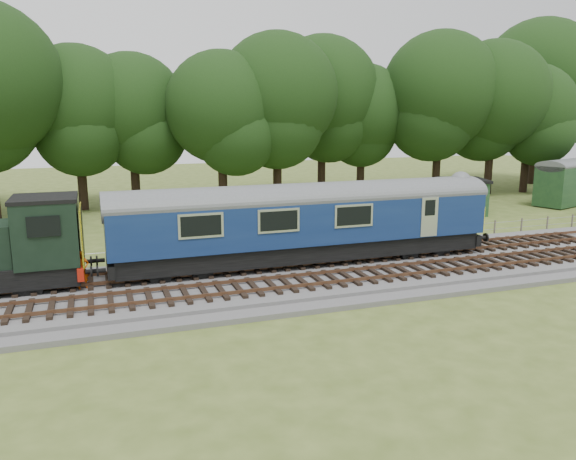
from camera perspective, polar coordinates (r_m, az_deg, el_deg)
name	(u,v)px	position (r m, az deg, el deg)	size (l,w,h in m)	color
ground	(305,279)	(25.42, 1.73, -4.98)	(120.00, 120.00, 0.00)	#475921
ballast	(305,275)	(25.37, 1.73, -4.60)	(70.00, 7.00, 0.35)	#4C4C4F
track_north	(294,262)	(26.57, 0.65, -3.30)	(67.20, 2.40, 0.21)	black
track_south	(318,280)	(23.88, 3.11, -5.07)	(67.20, 2.40, 0.21)	black
fence	(274,255)	(29.51, -1.40, -2.59)	(64.00, 0.12, 1.00)	#6B6054
tree_line	(208,205)	(46.15, -8.08, 2.56)	(70.00, 8.00, 18.00)	black
dmu_railcar	(306,216)	(26.28, 1.84, 1.43)	(18.05, 2.86, 3.88)	black
worker	(82,270)	(24.19, -20.19, -3.82)	(0.57, 0.37, 1.56)	#E2500B
shed	(463,196)	(43.43, 17.32, 3.32)	(3.97, 3.97, 2.59)	#1A3A20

